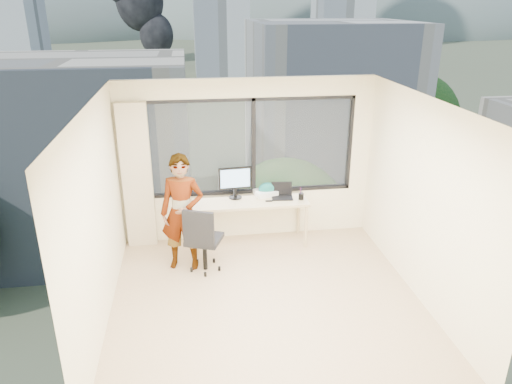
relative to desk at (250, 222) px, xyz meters
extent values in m
cube|color=tan|center=(0.00, -1.66, -0.38)|extent=(4.00, 4.00, 0.01)
cube|color=white|center=(0.00, -1.66, 2.23)|extent=(4.00, 4.00, 0.01)
cube|color=#F7E2BF|center=(0.00, -3.66, 0.93)|extent=(4.00, 0.01, 2.60)
cube|color=#F7E2BF|center=(-2.00, -1.66, 0.93)|extent=(0.01, 4.00, 2.60)
cube|color=#F7E2BF|center=(2.00, -1.66, 0.93)|extent=(0.01, 4.00, 2.60)
cube|color=beige|center=(-1.72, 0.22, 0.77)|extent=(0.45, 0.14, 2.30)
cube|color=tan|center=(0.00, 0.00, 0.00)|extent=(1.80, 0.60, 0.75)
imported|color=#2D2D33|center=(-1.05, -0.58, 0.49)|extent=(0.70, 0.53, 1.72)
cube|color=white|center=(0.28, 0.19, 0.42)|extent=(0.39, 0.36, 0.08)
cube|color=black|center=(0.28, -0.08, 0.38)|extent=(0.11, 0.06, 0.01)
cylinder|color=black|center=(0.80, -0.08, 0.43)|extent=(0.10, 0.10, 0.10)
ellipsoid|color=#0B4440|center=(0.30, 0.18, 0.48)|extent=(0.29, 0.17, 0.21)
cube|color=#515B3D|center=(0.00, 118.34, -14.38)|extent=(400.00, 400.00, 0.04)
cube|color=beige|center=(-9.00, 28.34, -7.38)|extent=(16.00, 12.00, 14.00)
cube|color=silver|center=(12.00, 36.34, -6.38)|extent=(14.00, 13.00, 16.00)
cube|color=silver|center=(8.00, 118.34, 0.62)|extent=(13.00, 13.00, 30.00)
cube|color=silver|center=(45.00, 138.34, -1.38)|extent=(15.00, 15.00, 26.00)
ellipsoid|color=slate|center=(100.00, 318.34, -14.38)|extent=(300.00, 220.00, 96.00)
camera|label=1|loc=(-0.88, -6.92, 3.29)|focal=33.83mm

